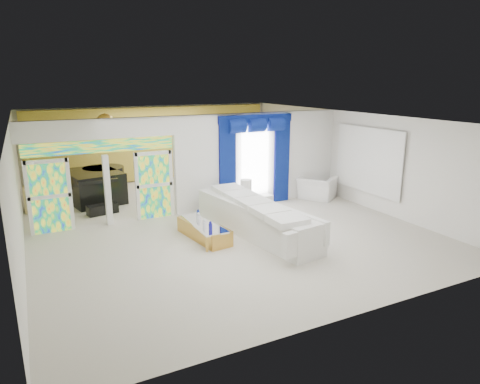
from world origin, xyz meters
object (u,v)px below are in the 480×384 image
console_table (254,202)px  armchair (317,188)px  grand_piano (94,186)px  white_sofa (255,219)px  coffee_table (204,231)px

console_table → armchair: size_ratio=1.02×
grand_piano → white_sofa: bearing=-68.3°
white_sofa → grand_piano: bearing=114.1°
grand_piano → console_table: bearing=-46.5°
coffee_table → console_table: coffee_table is taller
console_table → grand_piano: bearing=144.2°
white_sofa → console_table: white_sofa is taller
white_sofa → grand_piano: grand_piano is taller
armchair → grand_piano: grand_piano is taller
white_sofa → armchair: 4.21m
console_table → grand_piano: grand_piano is taller
coffee_table → console_table: bearing=35.7°
coffee_table → white_sofa: bearing=-12.5°
console_table → grand_piano: 5.49m
console_table → coffee_table: bearing=-144.3°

